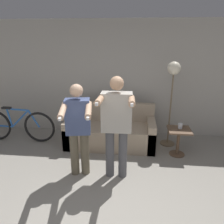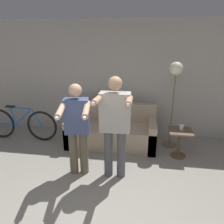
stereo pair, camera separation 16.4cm
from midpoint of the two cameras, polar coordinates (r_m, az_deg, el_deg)
The scene contains 10 objects.
ground_plane at distance 3.08m, azimuth -3.61°, elevation -26.94°, with size 16.00×16.00×0.00m, color gray.
wall_back at distance 5.06m, azimuth 2.99°, elevation 8.52°, with size 10.00×0.05×2.60m.
couch at distance 4.71m, azimuth 0.94°, elevation -5.23°, with size 1.86×0.82×0.85m.
person_left at distance 3.51m, azimuth -7.83°, elevation -3.49°, with size 0.54×0.73×1.55m.
person_right at distance 3.36m, azimuth 2.14°, elevation -2.57°, with size 0.55×0.68×1.68m.
cat at distance 4.79m, azimuth 0.49°, elevation 3.35°, with size 0.42×0.12×0.17m.
floor_lamp at distance 4.52m, azimuth 17.17°, elevation 8.15°, with size 0.31×0.31×1.77m.
side_table at distance 4.43m, azimuth 18.30°, elevation -6.47°, with size 0.43×0.43×0.54m.
cup at distance 4.39m, azimuth 18.74°, elevation -3.77°, with size 0.08×0.08×0.10m.
bicycle at distance 5.30m, azimuth -21.92°, elevation -2.94°, with size 1.70×0.07×0.79m.
Camera 2 is at (0.58, -2.08, 2.21)m, focal length 35.00 mm.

